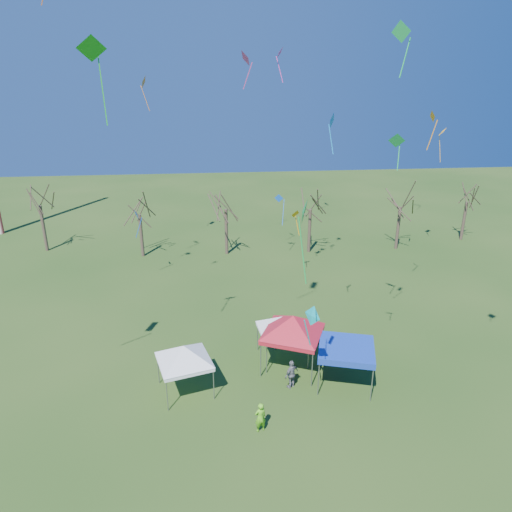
{
  "coord_description": "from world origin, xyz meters",
  "views": [
    {
      "loc": [
        -4.21,
        -19.19,
        16.15
      ],
      "look_at": [
        -1.75,
        3.0,
        7.73
      ],
      "focal_mm": 32.0,
      "sensor_mm": 36.0,
      "label": 1
    }
  ],
  "objects_px": {
    "tree_2": "(225,193)",
    "tree_3": "(311,194)",
    "tent_white_west": "(183,349)",
    "tent_white_mid": "(283,319)",
    "tent_blue": "(346,350)",
    "person_grey": "(292,374)",
    "tent_red": "(293,319)",
    "person_green": "(260,417)",
    "tree_4": "(402,192)",
    "tree_5": "(469,189)",
    "tree_0": "(37,189)",
    "tree_1": "(138,199)"
  },
  "relations": [
    {
      "from": "tree_0",
      "to": "tent_white_mid",
      "type": "relative_size",
      "value": 2.17
    },
    {
      "from": "tree_0",
      "to": "tent_red",
      "type": "height_order",
      "value": "tree_0"
    },
    {
      "from": "tree_3",
      "to": "person_grey",
      "type": "xyz_separation_m",
      "value": [
        -5.87,
        -21.94,
        -5.21
      ]
    },
    {
      "from": "tree_5",
      "to": "person_green",
      "type": "bearing_deg",
      "value": -133.38
    },
    {
      "from": "tree_3",
      "to": "tent_white_west",
      "type": "bearing_deg",
      "value": -118.64
    },
    {
      "from": "tree_2",
      "to": "tree_4",
      "type": "height_order",
      "value": "tree_2"
    },
    {
      "from": "tree_5",
      "to": "tent_red",
      "type": "relative_size",
      "value": 1.74
    },
    {
      "from": "tree_2",
      "to": "tree_3",
      "type": "xyz_separation_m",
      "value": [
        8.4,
        -0.33,
        -0.21
      ]
    },
    {
      "from": "tree_4",
      "to": "tree_1",
      "type": "bearing_deg",
      "value": 178.58
    },
    {
      "from": "tent_white_west",
      "to": "person_grey",
      "type": "bearing_deg",
      "value": -3.03
    },
    {
      "from": "tent_red",
      "to": "tree_5",
      "type": "bearing_deg",
      "value": 43.52
    },
    {
      "from": "tree_0",
      "to": "tree_3",
      "type": "xyz_separation_m",
      "value": [
        26.88,
        -3.34,
        -0.41
      ]
    },
    {
      "from": "tree_0",
      "to": "person_green",
      "type": "xyz_separation_m",
      "value": [
        18.85,
        -28.54,
        -5.67
      ]
    },
    {
      "from": "tent_white_west",
      "to": "tent_red",
      "type": "distance_m",
      "value": 6.57
    },
    {
      "from": "tree_0",
      "to": "tent_red",
      "type": "relative_size",
      "value": 1.96
    },
    {
      "from": "tree_3",
      "to": "tree_4",
      "type": "distance_m",
      "value": 9.32
    },
    {
      "from": "tree_1",
      "to": "person_green",
      "type": "xyz_separation_m",
      "value": [
        8.76,
        -25.8,
        -4.98
      ]
    },
    {
      "from": "tree_0",
      "to": "tree_5",
      "type": "distance_m",
      "value": 44.59
    },
    {
      "from": "tent_red",
      "to": "person_grey",
      "type": "xyz_separation_m",
      "value": [
        -0.4,
        -1.96,
        -2.4
      ]
    },
    {
      "from": "tree_5",
      "to": "person_green",
      "type": "distance_m",
      "value": 37.77
    },
    {
      "from": "tent_white_west",
      "to": "person_green",
      "type": "xyz_separation_m",
      "value": [
        3.77,
        -3.58,
        -1.91
      ]
    },
    {
      "from": "tent_white_west",
      "to": "tent_blue",
      "type": "height_order",
      "value": "tent_white_west"
    },
    {
      "from": "tree_4",
      "to": "person_green",
      "type": "bearing_deg",
      "value": -124.61
    },
    {
      "from": "tent_red",
      "to": "person_grey",
      "type": "distance_m",
      "value": 3.12
    },
    {
      "from": "tent_red",
      "to": "person_grey",
      "type": "bearing_deg",
      "value": -101.41
    },
    {
      "from": "tree_4",
      "to": "tent_red",
      "type": "xyz_separation_m",
      "value": [
        -14.8,
        -19.94,
        -2.79
      ]
    },
    {
      "from": "tent_white_west",
      "to": "tent_blue",
      "type": "distance_m",
      "value": 9.06
    },
    {
      "from": "tree_1",
      "to": "tree_3",
      "type": "distance_m",
      "value": 16.81
    },
    {
      "from": "tree_4",
      "to": "person_grey",
      "type": "height_order",
      "value": "tree_4"
    },
    {
      "from": "tent_blue",
      "to": "person_green",
      "type": "height_order",
      "value": "tent_blue"
    },
    {
      "from": "tent_blue",
      "to": "person_grey",
      "type": "xyz_separation_m",
      "value": [
        -3.1,
        -0.08,
        -1.33
      ]
    },
    {
      "from": "tree_3",
      "to": "tent_blue",
      "type": "xyz_separation_m",
      "value": [
        -2.77,
        -21.85,
        -3.88
      ]
    },
    {
      "from": "tree_3",
      "to": "tree_5",
      "type": "height_order",
      "value": "tree_3"
    },
    {
      "from": "tree_0",
      "to": "tent_blue",
      "type": "bearing_deg",
      "value": -46.25
    },
    {
      "from": "tent_blue",
      "to": "person_grey",
      "type": "distance_m",
      "value": 3.38
    },
    {
      "from": "tree_1",
      "to": "tree_2",
      "type": "distance_m",
      "value": 8.42
    },
    {
      "from": "person_green",
      "to": "person_grey",
      "type": "height_order",
      "value": "person_grey"
    },
    {
      "from": "tent_white_west",
      "to": "person_grey",
      "type": "distance_m",
      "value": 6.23
    },
    {
      "from": "tree_3",
      "to": "tree_5",
      "type": "xyz_separation_m",
      "value": [
        17.69,
        2.02,
        -0.35
      ]
    },
    {
      "from": "tent_white_mid",
      "to": "tent_blue",
      "type": "height_order",
      "value": "tent_white_mid"
    },
    {
      "from": "person_grey",
      "to": "tree_0",
      "type": "bearing_deg",
      "value": -87.36
    },
    {
      "from": "tree_2",
      "to": "tent_white_west",
      "type": "bearing_deg",
      "value": -98.83
    },
    {
      "from": "tree_2",
      "to": "tent_white_west",
      "type": "distance_m",
      "value": 22.5
    },
    {
      "from": "tent_white_west",
      "to": "person_green",
      "type": "relative_size",
      "value": 2.28
    },
    {
      "from": "tent_red",
      "to": "person_green",
      "type": "height_order",
      "value": "tent_red"
    },
    {
      "from": "tree_2",
      "to": "person_green",
      "type": "distance_m",
      "value": 26.12
    },
    {
      "from": "tree_1",
      "to": "tree_3",
      "type": "relative_size",
      "value": 0.95
    },
    {
      "from": "tree_3",
      "to": "tent_red",
      "type": "height_order",
      "value": "tree_3"
    },
    {
      "from": "tree_1",
      "to": "tree_0",
      "type": "bearing_deg",
      "value": 164.82
    },
    {
      "from": "tree_2",
      "to": "tent_white_mid",
      "type": "xyz_separation_m",
      "value": [
        2.47,
        -19.37,
        -3.51
      ]
    }
  ]
}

